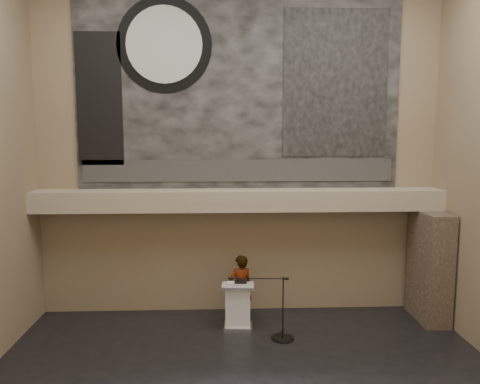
{
  "coord_description": "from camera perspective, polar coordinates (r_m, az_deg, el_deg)",
  "views": [
    {
      "loc": [
        -0.46,
        -7.76,
        4.62
      ],
      "look_at": [
        0.0,
        3.2,
        3.2
      ],
      "focal_mm": 35.0,
      "sensor_mm": 36.0,
      "label": 1
    }
  ],
  "objects": [
    {
      "name": "wall_back",
      "position": [
        11.78,
        -0.16,
        5.57
      ],
      "size": [
        10.0,
        0.02,
        8.5
      ],
      "primitive_type": "cube",
      "color": "#8B6F58",
      "rests_on": "floor"
    },
    {
      "name": "wall_front",
      "position": [
        3.81,
        4.54,
        1.75
      ],
      "size": [
        10.0,
        0.02,
        8.5
      ],
      "primitive_type": "cube",
      "color": "#8B6F58",
      "rests_on": "floor"
    },
    {
      "name": "soffit",
      "position": [
        11.49,
        -0.08,
        -0.98
      ],
      "size": [
        10.0,
        0.8,
        0.5
      ],
      "primitive_type": "cube",
      "color": "tan",
      "rests_on": "wall_back"
    },
    {
      "name": "sprinkler_left",
      "position": [
        11.54,
        -8.05,
        -2.43
      ],
      "size": [
        0.04,
        0.04,
        0.06
      ],
      "primitive_type": "cylinder",
      "color": "#B2893D",
      "rests_on": "soffit"
    },
    {
      "name": "sprinkler_right",
      "position": [
        11.72,
        9.26,
        -2.3
      ],
      "size": [
        0.04,
        0.04,
        0.06
      ],
      "primitive_type": "cylinder",
      "color": "#B2893D",
      "rests_on": "soffit"
    },
    {
      "name": "banner",
      "position": [
        11.79,
        -0.16,
        12.63
      ],
      "size": [
        8.0,
        0.05,
        5.0
      ],
      "primitive_type": "cube",
      "color": "black",
      "rests_on": "wall_back"
    },
    {
      "name": "banner_text_strip",
      "position": [
        11.74,
        -0.15,
        2.64
      ],
      "size": [
        7.76,
        0.02,
        0.55
      ],
      "primitive_type": "cube",
      "color": "#2D2D2D",
      "rests_on": "banner"
    },
    {
      "name": "banner_clock_rim",
      "position": [
        11.95,
        -9.22,
        17.31
      ],
      "size": [
        2.3,
        0.02,
        2.3
      ],
      "primitive_type": "cylinder",
      "rotation": [
        1.57,
        0.0,
        0.0
      ],
      "color": "black",
      "rests_on": "banner"
    },
    {
      "name": "banner_clock_face",
      "position": [
        11.93,
        -9.24,
        17.32
      ],
      "size": [
        1.84,
        0.02,
        1.84
      ],
      "primitive_type": "cylinder",
      "rotation": [
        1.57,
        0.0,
        0.0
      ],
      "color": "silver",
      "rests_on": "banner"
    },
    {
      "name": "banner_building_print",
      "position": [
        12.09,
        11.58,
        12.83
      ],
      "size": [
        2.6,
        0.02,
        3.6
      ],
      "primitive_type": "cube",
      "color": "black",
      "rests_on": "banner"
    },
    {
      "name": "banner_brick_print",
      "position": [
        12.08,
        -16.79,
        10.77
      ],
      "size": [
        1.1,
        0.02,
        3.2
      ],
      "primitive_type": "cube",
      "color": "black",
      "rests_on": "banner"
    },
    {
      "name": "stone_pier",
      "position": [
        12.49,
        22.1,
        -8.36
      ],
      "size": [
        0.6,
        1.4,
        2.7
      ],
      "primitive_type": "cube",
      "color": "#413328",
      "rests_on": "floor"
    },
    {
      "name": "lectern",
      "position": [
        11.32,
        -0.26,
        -13.69
      ],
      "size": [
        0.76,
        0.57,
        1.14
      ],
      "rotation": [
        0.0,
        0.0,
        -0.06
      ],
      "color": "silver",
      "rests_on": "floor"
    },
    {
      "name": "binder",
      "position": [
        11.16,
        0.08,
        -10.93
      ],
      "size": [
        0.3,
        0.25,
        0.04
      ],
      "primitive_type": "cube",
      "rotation": [
        0.0,
        0.0,
        -0.09
      ],
      "color": "black",
      "rests_on": "lectern"
    },
    {
      "name": "papers",
      "position": [
        11.14,
        -0.92,
        -11.04
      ],
      "size": [
        0.27,
        0.33,
        0.0
      ],
      "primitive_type": "cube",
      "rotation": [
        0.0,
        0.0,
        0.19
      ],
      "color": "white",
      "rests_on": "lectern"
    },
    {
      "name": "speaker_person",
      "position": [
        11.6,
        0.05,
        -11.68
      ],
      "size": [
        0.71,
        0.59,
        1.67
      ],
      "primitive_type": "imported",
      "rotation": [
        0.0,
        0.0,
        3.5
      ],
      "color": "beige",
      "rests_on": "floor"
    },
    {
      "name": "mic_stand",
      "position": [
        10.96,
        4.99,
        -16.36
      ],
      "size": [
        1.48,
        0.52,
        1.43
      ],
      "rotation": [
        0.0,
        0.0,
        -0.07
      ],
      "color": "black",
      "rests_on": "floor"
    }
  ]
}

